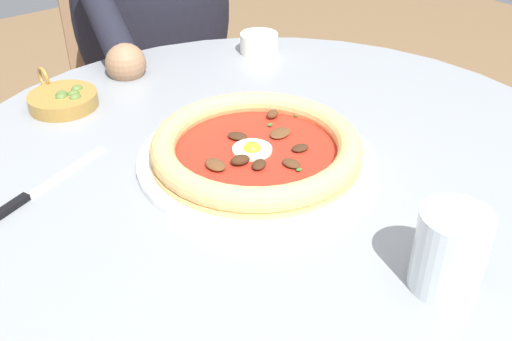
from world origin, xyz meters
name	(u,v)px	position (x,y,z in m)	size (l,w,h in m)	color
dining_table	(273,245)	(0.00, 0.00, 0.57)	(0.92, 0.92, 0.72)	gray
pizza_on_plate	(256,150)	(0.02, -0.01, 0.74)	(0.31, 0.31, 0.04)	white
water_glass	(449,255)	(0.01, 0.28, 0.76)	(0.07, 0.07, 0.09)	silver
steak_knife	(22,200)	(0.30, -0.12, 0.72)	(0.21, 0.09, 0.01)	silver
ramekin_capers	(259,43)	(-0.22, -0.31, 0.74)	(0.07, 0.07, 0.04)	white
olive_pan	(63,99)	(0.15, -0.33, 0.73)	(0.11, 0.13, 0.05)	olive
diner_person	(160,93)	(-0.18, -0.64, 0.52)	(0.44, 0.48, 1.18)	#282833
cafe_chair_diner	(148,77)	(-0.22, -0.77, 0.51)	(0.49, 0.49, 0.82)	#957050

